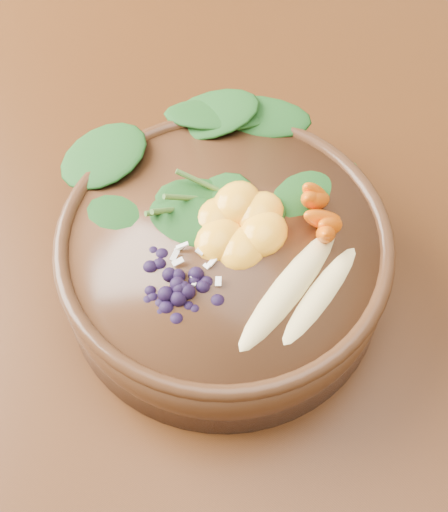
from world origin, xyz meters
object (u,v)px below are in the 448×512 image
at_px(stoneware_bowl, 224,263).
at_px(kale_heap, 230,155).
at_px(banana_halves, 306,283).
at_px(mandarin_cluster, 240,216).
at_px(blueberry_pile, 177,274).
at_px(carrot_cluster, 334,187).

bearing_deg(stoneware_bowl, kale_heap, 121.78).
relative_size(banana_halves, mandarin_cluster, 1.74).
distance_m(kale_heap, banana_halves, 0.12).
height_order(kale_heap, blueberry_pile, kale_heap).
xyz_separation_m(stoneware_bowl, blueberry_pile, (-0.00, -0.05, 0.05)).
height_order(kale_heap, banana_halves, kale_heap).
bearing_deg(carrot_cluster, blueberry_pile, -109.55).
height_order(stoneware_bowl, mandarin_cluster, mandarin_cluster).
relative_size(stoneware_bowl, carrot_cluster, 3.62).
height_order(mandarin_cluster, blueberry_pile, blueberry_pile).
bearing_deg(banana_halves, mandarin_cluster, 170.25).
relative_size(carrot_cluster, blueberry_pile, 0.60).
bearing_deg(mandarin_cluster, kale_heap, 133.13).
relative_size(carrot_cluster, mandarin_cluster, 0.87).
xyz_separation_m(carrot_cluster, mandarin_cluster, (-0.05, -0.05, -0.02)).
height_order(kale_heap, carrot_cluster, carrot_cluster).
bearing_deg(carrot_cluster, banana_halves, -66.94).
xyz_separation_m(stoneware_bowl, mandarin_cluster, (0.00, 0.02, 0.05)).
bearing_deg(mandarin_cluster, stoneware_bowl, -101.43).
distance_m(stoneware_bowl, banana_halves, 0.09).
bearing_deg(blueberry_pile, banana_halves, 33.40).
xyz_separation_m(stoneware_bowl, banana_halves, (0.07, -0.00, 0.05)).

